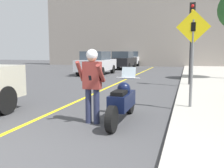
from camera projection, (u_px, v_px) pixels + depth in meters
name	position (u px, v px, depth m)	size (l,w,h in m)	color
road_center_line	(91.00, 95.00, 9.65)	(0.12, 36.00, 0.01)	yellow
building_backdrop	(162.00, 30.00, 27.93)	(28.00, 1.20, 8.13)	gray
motorcycle	(122.00, 101.00, 5.92)	(0.62, 2.26, 1.27)	black
person_biker	(92.00, 78.00, 5.69)	(0.59, 0.47, 1.72)	#282D4C
crossing_sign	(192.00, 49.00, 6.81)	(0.91, 0.08, 2.66)	slate
traffic_light	(192.00, 28.00, 11.49)	(0.26, 0.30, 3.75)	#2D2D30
parked_car_silver	(96.00, 63.00, 18.08)	(1.88, 4.20, 1.68)	black
parked_car_black	(123.00, 60.00, 23.96)	(1.88, 4.20, 1.68)	black
parked_car_white	(133.00, 58.00, 29.73)	(1.88, 4.20, 1.68)	black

